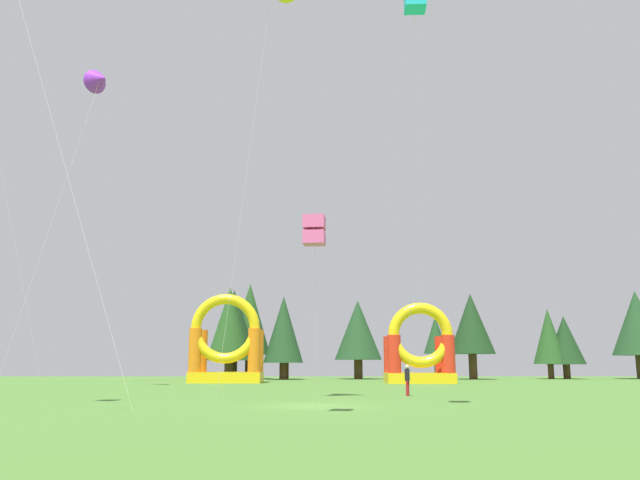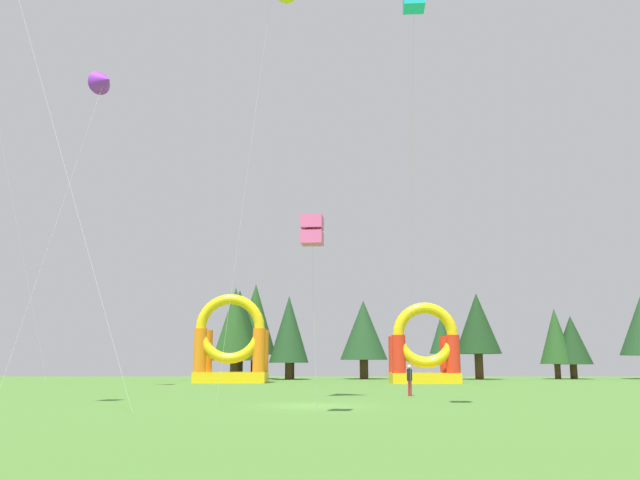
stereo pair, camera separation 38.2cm
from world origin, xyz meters
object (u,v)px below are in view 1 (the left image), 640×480
object	(u,v)px
inflatable_orange_dome	(229,349)
person_left_edge	(411,377)
kite_purple_delta	(103,80)
kite_pink_box	(317,230)
inflatable_yellow_castle	(423,354)

from	to	relation	value
inflatable_orange_dome	person_left_edge	bearing A→B (deg)	-60.34
kite_purple_delta	person_left_edge	xyz separation A→B (m)	(21.00, -9.37, -21.37)
kite_purple_delta	person_left_edge	size ratio (longest dim) A/B	14.19
kite_pink_box	inflatable_orange_dome	distance (m)	37.14
kite_purple_delta	inflatable_yellow_castle	xyz separation A→B (m)	(24.97, 12.38, -19.81)
kite_pink_box	inflatable_orange_dome	size ratio (longest dim) A/B	0.88
kite_pink_box	inflatable_yellow_castle	size ratio (longest dim) A/B	1.00
inflatable_yellow_castle	kite_purple_delta	bearing A→B (deg)	-153.62
person_left_edge	inflatable_yellow_castle	distance (m)	22.17
inflatable_orange_dome	kite_purple_delta	bearing A→B (deg)	-120.34
kite_pink_box	inflatable_orange_dome	world-z (taller)	inflatable_orange_dome
person_left_edge	inflatable_orange_dome	bearing A→B (deg)	-112.69
kite_purple_delta	inflatable_yellow_castle	bearing A→B (deg)	26.38
kite_purple_delta	inflatable_yellow_castle	world-z (taller)	kite_purple_delta
person_left_edge	inflatable_orange_dome	xyz separation A→B (m)	(-13.06, 22.94, 1.95)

